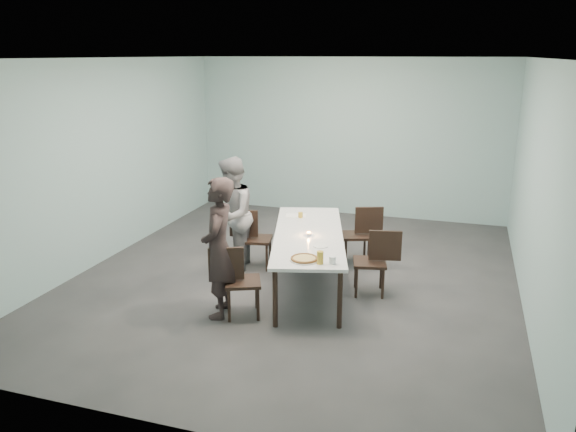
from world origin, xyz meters
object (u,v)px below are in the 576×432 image
(table, at_px, (309,237))
(beer_glass, at_px, (320,258))
(chair_far_left, at_px, (251,235))
(diner_near, at_px, (219,248))
(side_plate, at_px, (321,246))
(chair_near_left, at_px, (236,277))
(amber_tumbler, at_px, (301,215))
(tealight, at_px, (309,234))
(water_tumbler, at_px, (333,260))
(chair_near_right, at_px, (376,258))
(diner_far, at_px, (231,215))
(pizza, at_px, (304,259))
(chair_far_right, at_px, (361,231))

(table, relative_size, beer_glass, 18.30)
(chair_far_left, relative_size, beer_glass, 5.80)
(diner_near, bearing_deg, table, 132.94)
(chair_far_left, xyz_separation_m, side_plate, (1.28, -0.89, 0.25))
(chair_near_left, bearing_deg, amber_tumbler, 58.16)
(table, relative_size, tealight, 49.02)
(beer_glass, xyz_separation_m, water_tumbler, (0.14, 0.04, -0.03))
(chair_near_left, relative_size, chair_near_right, 1.00)
(table, bearing_deg, diner_far, 168.77)
(pizza, distance_m, beer_glass, 0.22)
(side_plate, distance_m, amber_tumbler, 1.29)
(diner_far, distance_m, tealight, 1.30)
(chair_near_left, bearing_deg, pizza, -13.46)
(chair_far_right, xyz_separation_m, side_plate, (-0.23, -1.56, 0.25))
(diner_near, distance_m, diner_far, 1.47)
(chair_near_right, distance_m, pizza, 1.25)
(chair_near_left, height_order, amber_tumbler, chair_near_left)
(chair_near_left, xyz_separation_m, water_tumbler, (1.14, 0.13, 0.29))
(side_plate, bearing_deg, diner_near, -146.65)
(pizza, bearing_deg, side_plate, 83.55)
(chair_far_right, xyz_separation_m, amber_tumbler, (-0.83, -0.41, 0.29))
(chair_far_right, relative_size, tealight, 15.54)
(pizza, distance_m, water_tumbler, 0.34)
(chair_far_right, bearing_deg, chair_near_right, 90.17)
(chair_far_left, relative_size, diner_near, 0.51)
(chair_far_left, height_order, tealight, chair_far_left)
(tealight, bearing_deg, table, 107.32)
(chair_near_left, bearing_deg, side_plate, 14.35)
(chair_far_right, height_order, water_tumbler, chair_far_right)
(diner_near, distance_m, beer_glass, 1.21)
(diner_far, bearing_deg, table, 69.00)
(side_plate, relative_size, beer_glass, 1.20)
(diner_far, height_order, water_tumbler, diner_far)
(amber_tumbler, bearing_deg, water_tumbler, -62.50)
(table, distance_m, beer_glass, 1.14)
(beer_glass, bearing_deg, table, 112.27)
(table, bearing_deg, chair_far_left, 156.54)
(chair_near_left, distance_m, chair_near_right, 1.89)
(chair_far_left, relative_size, diner_far, 0.52)
(chair_far_left, height_order, chair_far_right, same)
(tealight, xyz_separation_m, amber_tumbler, (-0.35, 0.78, 0.02))
(table, relative_size, chair_near_right, 3.16)
(chair_far_right, distance_m, pizza, 2.12)
(pizza, xyz_separation_m, tealight, (-0.19, 0.89, 0.00))
(side_plate, distance_m, beer_glass, 0.61)
(diner_far, distance_m, pizza, 1.90)
(chair_far_left, relative_size, chair_near_right, 1.00)
(table, relative_size, diner_far, 1.65)
(side_plate, bearing_deg, table, 121.64)
(side_plate, bearing_deg, tealight, 124.99)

